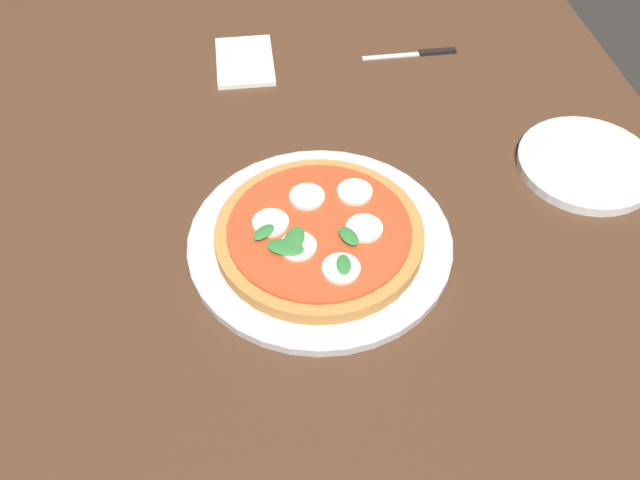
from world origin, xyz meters
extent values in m
plane|color=#2D2B28|center=(0.00, 0.00, 0.00)|extent=(6.00, 6.00, 0.00)
cube|color=#4C301E|center=(0.00, 0.00, 0.70)|extent=(1.37, 1.15, 0.04)
cube|color=#4C301E|center=(-0.60, -0.50, 0.34)|extent=(0.07, 0.07, 0.68)
cube|color=#4C301E|center=(-0.60, 0.50, 0.34)|extent=(0.07, 0.07, 0.68)
cylinder|color=silver|center=(0.11, 0.04, 0.72)|extent=(0.33, 0.33, 0.01)
cylinder|color=#C6843F|center=(0.11, 0.04, 0.74)|extent=(0.26, 0.26, 0.02)
cylinder|color=#CC4723|center=(0.11, 0.04, 0.75)|extent=(0.23, 0.23, 0.00)
cylinder|color=white|center=(0.18, 0.05, 0.75)|extent=(0.05, 0.05, 0.00)
cylinder|color=white|center=(0.12, 0.09, 0.75)|extent=(0.05, 0.05, 0.00)
cylinder|color=white|center=(0.06, 0.10, 0.75)|extent=(0.05, 0.05, 0.00)
cylinder|color=white|center=(0.06, 0.03, 0.75)|extent=(0.05, 0.05, 0.00)
cylinder|color=white|center=(0.09, -0.02, 0.75)|extent=(0.05, 0.05, 0.00)
cylinder|color=white|center=(0.14, 0.01, 0.75)|extent=(0.05, 0.05, 0.00)
ellipsoid|color=#337F38|center=(0.18, 0.06, 0.76)|extent=(0.03, 0.02, 0.00)
ellipsoid|color=#337F38|center=(0.11, -0.03, 0.76)|extent=(0.03, 0.04, 0.00)
ellipsoid|color=#337F38|center=(0.14, -0.01, 0.76)|extent=(0.04, 0.05, 0.00)
ellipsoid|color=#337F38|center=(0.13, 0.01, 0.76)|extent=(0.05, 0.04, 0.00)
ellipsoid|color=#337F38|center=(0.13, 0.07, 0.76)|extent=(0.04, 0.03, 0.00)
cylinder|color=white|center=(0.03, 0.43, 0.73)|extent=(0.19, 0.19, 0.01)
cube|color=white|center=(-0.29, -0.01, 0.72)|extent=(0.14, 0.10, 0.01)
cube|color=black|center=(-0.27, 0.31, 0.72)|extent=(0.01, 0.06, 0.01)
cube|color=silver|center=(-0.27, 0.23, 0.72)|extent=(0.01, 0.09, 0.00)
camera|label=1|loc=(0.71, -0.07, 1.42)|focal=41.72mm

